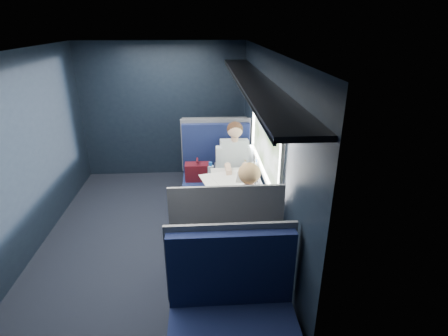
{
  "coord_description": "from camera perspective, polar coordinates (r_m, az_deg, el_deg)",
  "views": [
    {
      "loc": [
        0.65,
        -3.86,
        2.59
      ],
      "look_at": [
        0.9,
        0.0,
        0.95
      ],
      "focal_mm": 28.0,
      "sensor_mm": 36.0,
      "label": 1
    }
  ],
  "objects": [
    {
      "name": "bottle_small",
      "position": [
        4.55,
        5.18,
        0.11
      ],
      "size": [
        0.06,
        0.06,
        0.2
      ],
      "color": "silver",
      "rests_on": "table"
    },
    {
      "name": "cup",
      "position": [
        4.72,
        4.87,
        0.37
      ],
      "size": [
        0.07,
        0.07,
        0.09
      ],
      "primitive_type": "cylinder",
      "color": "white",
      "rests_on": "table"
    },
    {
      "name": "table",
      "position": [
        4.34,
        1.75,
        -3.44
      ],
      "size": [
        0.62,
        1.0,
        0.74
      ],
      "color": "#54565E",
      "rests_on": "ground"
    },
    {
      "name": "laptop",
      "position": [
        4.42,
        4.43,
        -0.9
      ],
      "size": [
        0.31,
        0.37,
        0.25
      ],
      "color": "silver",
      "rests_on": "table"
    },
    {
      "name": "ground",
      "position": [
        4.7,
        -11.23,
        -11.06
      ],
      "size": [
        2.8,
        4.2,
        0.01
      ],
      "primitive_type": "cube",
      "color": "black"
    },
    {
      "name": "seat_row_front",
      "position": [
        6.07,
        -1.58,
        1.9
      ],
      "size": [
        1.04,
        0.51,
        1.16
      ],
      "color": "#0C1337",
      "rests_on": "ground"
    },
    {
      "name": "room_shell",
      "position": [
        4.07,
        -12.5,
        6.53
      ],
      "size": [
        3.0,
        4.4,
        2.4
      ],
      "color": "black",
      "rests_on": "ground"
    },
    {
      "name": "seat_bay_far",
      "position": [
        3.7,
        0.12,
        -13.04
      ],
      "size": [
        1.04,
        0.62,
        1.26
      ],
      "color": "#0C1337",
      "rests_on": "ground"
    },
    {
      "name": "papers",
      "position": [
        4.24,
        1.1,
        -2.87
      ],
      "size": [
        0.78,
        0.97,
        0.01
      ],
      "primitive_type": "cube",
      "rotation": [
        0.0,
        0.0,
        0.25
      ],
      "color": "white",
      "rests_on": "table"
    },
    {
      "name": "man",
      "position": [
        4.95,
        1.78,
        0.74
      ],
      "size": [
        0.53,
        0.56,
        1.32
      ],
      "color": "black",
      "rests_on": "ground"
    },
    {
      "name": "woman",
      "position": [
        3.69,
        3.85,
        -7.39
      ],
      "size": [
        0.53,
        0.56,
        1.32
      ],
      "color": "black",
      "rests_on": "ground"
    },
    {
      "name": "seat_bay_near",
      "position": [
        5.21,
        -1.33,
        -1.63
      ],
      "size": [
        1.04,
        0.62,
        1.26
      ],
      "color": "#0C1337",
      "rests_on": "ground"
    },
    {
      "name": "seat_row_back",
      "position": [
        3.01,
        1.4,
        -23.45
      ],
      "size": [
        1.04,
        0.51,
        1.16
      ],
      "color": "#0C1337",
      "rests_on": "ground"
    }
  ]
}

